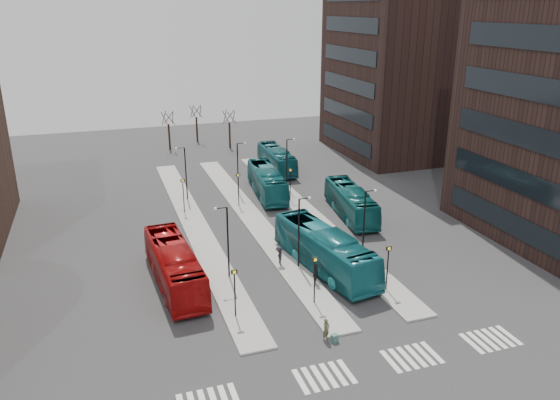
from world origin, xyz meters
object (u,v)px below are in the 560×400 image
object	(u,v)px
commuter_a	(167,296)
commuter_b	(316,275)
teal_bus_d	(277,159)
traveller	(326,330)
teal_bus_a	(325,250)
teal_bus_b	(267,182)
commuter_c	(279,256)
suitcase	(334,338)
red_bus	(174,265)
teal_bus_c	(351,202)

from	to	relation	value
commuter_a	commuter_b	xyz separation A→B (m)	(11.55, -0.50, 0.06)
teal_bus_d	traveller	bearing A→B (deg)	-101.79
teal_bus_a	teal_bus_d	world-z (taller)	teal_bus_a
teal_bus_b	traveller	size ratio (longest dim) A/B	7.31
commuter_b	commuter_c	distance (m)	4.45
teal_bus_b	commuter_b	bearing A→B (deg)	-91.63
teal_bus_b	commuter_b	world-z (taller)	teal_bus_b
suitcase	commuter_c	xyz separation A→B (m)	(0.12, 11.73, 0.62)
teal_bus_d	teal_bus_b	bearing A→B (deg)	-112.82
commuter_a	commuter_c	world-z (taller)	commuter_c
red_bus	teal_bus_a	bearing A→B (deg)	-9.33
teal_bus_c	traveller	bearing A→B (deg)	-112.18
suitcase	teal_bus_c	xyz separation A→B (m)	(10.98, 20.50, 1.29)
traveller	commuter_b	xyz separation A→B (m)	(2.20, 7.23, 0.13)
teal_bus_a	red_bus	bearing A→B (deg)	165.00
teal_bus_c	teal_bus_d	distance (m)	18.75
commuter_a	commuter_c	size ratio (longest dim) A/B	0.96
commuter_c	traveller	bearing A→B (deg)	10.05
commuter_b	teal_bus_d	bearing A→B (deg)	3.45
traveller	teal_bus_b	bearing A→B (deg)	51.34
teal_bus_d	commuter_a	world-z (taller)	teal_bus_d
teal_bus_c	traveller	world-z (taller)	teal_bus_c
teal_bus_a	teal_bus_b	bearing A→B (deg)	77.61
teal_bus_a	teal_bus_d	distance (m)	29.66
teal_bus_d	traveller	distance (m)	39.92
teal_bus_a	commuter_c	size ratio (longest dim) A/B	7.11
red_bus	teal_bus_d	size ratio (longest dim) A/B	1.09
commuter_a	commuter_c	distance (m)	10.57
suitcase	commuter_b	distance (m)	7.82
teal_bus_a	teal_bus_c	xyz separation A→B (m)	(7.46, 10.51, -0.21)
teal_bus_b	commuter_a	size ratio (longest dim) A/B	6.74
red_bus	commuter_a	bearing A→B (deg)	-111.58
commuter_c	suitcase	bearing A→B (deg)	12.35
commuter_c	red_bus	bearing A→B (deg)	-74.16
traveller	commuter_c	world-z (taller)	commuter_c
suitcase	teal_bus_d	distance (m)	40.18
teal_bus_a	traveller	xyz separation A→B (m)	(-3.97, -9.62, -0.97)
teal_bus_a	teal_bus_b	size ratio (longest dim) A/B	1.10
teal_bus_b	commuter_a	world-z (taller)	teal_bus_b
suitcase	commuter_c	bearing A→B (deg)	74.02
suitcase	commuter_c	distance (m)	11.75
red_bus	commuter_b	world-z (taller)	red_bus
teal_bus_a	commuter_a	xyz separation A→B (m)	(-13.32, -1.89, -0.91)
teal_bus_b	traveller	xyz separation A→B (m)	(-5.16, -29.45, -0.82)
red_bus	commuter_a	xyz separation A→B (m)	(-1.06, -3.19, -0.81)
red_bus	traveller	size ratio (longest dim) A/B	7.59
teal_bus_c	traveller	distance (m)	23.16
teal_bus_d	commuter_a	xyz separation A→B (m)	(-18.81, -31.04, -0.67)
teal_bus_c	commuter_c	bearing A→B (deg)	-133.68
suitcase	traveller	bearing A→B (deg)	125.82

